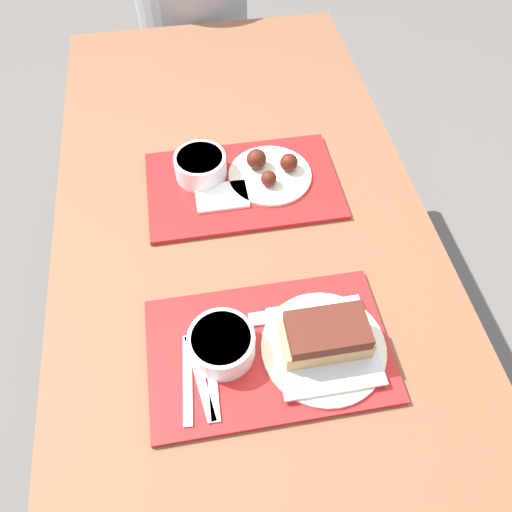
{
  "coord_description": "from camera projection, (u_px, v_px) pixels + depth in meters",
  "views": [
    {
      "loc": [
        -0.09,
        -0.63,
        1.63
      ],
      "look_at": [
        0.01,
        -0.04,
        0.81
      ],
      "focal_mm": 35.0,
      "sensor_mm": 36.0,
      "label": 1
    }
  ],
  "objects": [
    {
      "name": "wings_plate_far",
      "position": [
        270.0,
        171.0,
        1.18
      ],
      "size": [
        0.2,
        0.2,
        0.06
      ],
      "color": "beige",
      "rests_on": "tray_far"
    },
    {
      "name": "ground_plane",
      "position": [
        251.0,
        385.0,
        1.7
      ],
      "size": [
        12.0,
        12.0,
        0.0
      ],
      "primitive_type": "plane",
      "color": "#605B56"
    },
    {
      "name": "bowl_coleslaw_far",
      "position": [
        200.0,
        165.0,
        1.17
      ],
      "size": [
        0.12,
        0.12,
        0.06
      ],
      "color": "white",
      "rests_on": "tray_far"
    },
    {
      "name": "brisket_sandwich_plate",
      "position": [
        325.0,
        341.0,
        0.9
      ],
      "size": [
        0.23,
        0.23,
        0.09
      ],
      "color": "beige",
      "rests_on": "tray_near"
    },
    {
      "name": "condiment_packet",
      "position": [
        258.0,
        319.0,
        0.96
      ],
      "size": [
        0.04,
        0.03,
        0.01
      ],
      "color": "#A59E93",
      "rests_on": "tray_near"
    },
    {
      "name": "picnic_table",
      "position": [
        249.0,
        274.0,
        1.15
      ],
      "size": [
        0.84,
        1.87,
        0.77
      ],
      "color": "brown",
      "rests_on": "ground_plane"
    },
    {
      "name": "plastic_knife_near",
      "position": [
        212.0,
        375.0,
        0.89
      ],
      "size": [
        0.02,
        0.17,
        0.0
      ],
      "color": "white",
      "rests_on": "tray_near"
    },
    {
      "name": "plastic_spoon_near",
      "position": [
        188.0,
        379.0,
        0.89
      ],
      "size": [
        0.03,
        0.17,
        0.0
      ],
      "color": "white",
      "rests_on": "tray_near"
    },
    {
      "name": "bowl_coleslaw_near",
      "position": [
        222.0,
        344.0,
        0.9
      ],
      "size": [
        0.12,
        0.12,
        0.06
      ],
      "color": "white",
      "rests_on": "tray_near"
    },
    {
      "name": "person_seated_across",
      "position": [
        192.0,
        4.0,
        1.78
      ],
      "size": [
        0.39,
        0.39,
        0.67
      ],
      "color": "#9E9EA3",
      "rests_on": "picnic_bench_far"
    },
    {
      "name": "picnic_bench_far",
      "position": [
        206.0,
        86.0,
        2.06
      ],
      "size": [
        0.8,
        0.28,
        0.45
      ],
      "color": "brown",
      "rests_on": "ground_plane"
    },
    {
      "name": "tray_far",
      "position": [
        243.0,
        185.0,
        1.18
      ],
      "size": [
        0.45,
        0.28,
        0.01
      ],
      "color": "red",
      "rests_on": "picnic_table"
    },
    {
      "name": "tray_near",
      "position": [
        269.0,
        350.0,
        0.93
      ],
      "size": [
        0.45,
        0.28,
        0.01
      ],
      "color": "red",
      "rests_on": "picnic_table"
    },
    {
      "name": "napkin_far",
      "position": [
        222.0,
        196.0,
        1.15
      ],
      "size": [
        0.12,
        0.08,
        0.01
      ],
      "color": "white",
      "rests_on": "tray_far"
    },
    {
      "name": "plastic_fork_near",
      "position": [
        200.0,
        377.0,
        0.89
      ],
      "size": [
        0.04,
        0.17,
        0.0
      ],
      "color": "white",
      "rests_on": "tray_near"
    }
  ]
}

